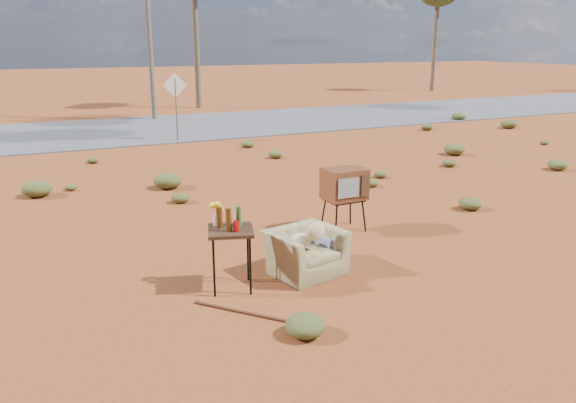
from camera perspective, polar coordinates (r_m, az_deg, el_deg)
name	(u,v)px	position (r m, az deg, el deg)	size (l,w,h in m)	color
ground	(308,287)	(7.53, 2.00, -8.68)	(140.00, 140.00, 0.00)	brown
highway	(116,131)	(21.51, -17.11, 6.88)	(140.00, 7.00, 0.04)	#565659
armchair	(309,245)	(7.87, 2.18, -4.46)	(1.22, 0.93, 0.85)	olive
tv_unit	(344,185)	(9.52, 5.76, 1.69)	(0.68, 0.56, 1.09)	black
side_table	(227,226)	(7.26, -6.18, -2.52)	(0.72, 0.72, 1.15)	#371F14
rusty_bar	(249,313)	(6.83, -4.02, -11.24)	(0.04, 0.04, 1.49)	#532D16
road_sign	(176,95)	(18.72, -11.36, 10.60)	(0.78, 0.06, 2.19)	brown
utility_pole_center	(148,16)	(24.14, -14.04, 17.86)	(1.40, 0.20, 8.00)	brown
scrub_patch	(164,202)	(11.13, -12.48, -0.07)	(17.49, 8.07, 0.33)	#474C21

